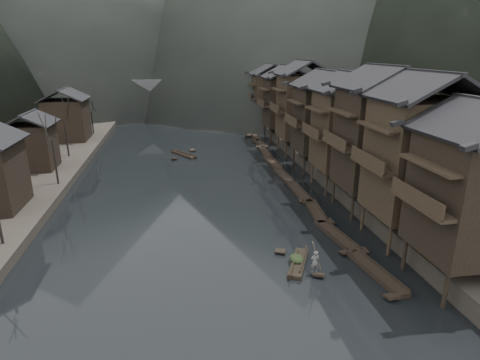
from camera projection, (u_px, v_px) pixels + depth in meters
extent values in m
plane|color=black|center=(209.00, 249.00, 33.41)|extent=(300.00, 300.00, 0.00)
cube|color=#2D2823|center=(375.00, 132.00, 75.98)|extent=(40.00, 200.00, 1.80)
cylinder|color=black|center=(446.00, 290.00, 25.40)|extent=(0.30, 0.30, 2.90)
cylinder|color=black|center=(405.00, 254.00, 29.90)|extent=(0.30, 0.30, 2.90)
cylinder|color=black|center=(438.00, 251.00, 30.32)|extent=(0.30, 0.30, 2.90)
cube|color=black|center=(478.00, 195.00, 26.46)|extent=(7.00, 6.00, 8.09)
cube|color=black|center=(422.00, 205.00, 25.98)|extent=(1.20, 5.70, 0.25)
cylinder|color=black|center=(390.00, 240.00, 31.97)|extent=(0.30, 0.30, 2.90)
cylinder|color=black|center=(363.00, 217.00, 36.47)|extent=(0.30, 0.30, 2.90)
cylinder|color=black|center=(421.00, 238.00, 32.39)|extent=(0.30, 0.30, 2.90)
cylinder|color=black|center=(391.00, 215.00, 36.89)|extent=(0.30, 0.30, 2.90)
cube|color=black|center=(418.00, 158.00, 32.82)|extent=(7.00, 6.00, 9.49)
cube|color=black|center=(372.00, 166.00, 32.36)|extent=(1.20, 5.70, 0.25)
cylinder|color=black|center=(352.00, 208.00, 38.54)|extent=(0.30, 0.30, 2.90)
cylinder|color=black|center=(334.00, 191.00, 43.04)|extent=(0.30, 0.30, 2.90)
cylinder|color=black|center=(379.00, 206.00, 38.96)|extent=(0.30, 0.30, 2.90)
cylinder|color=black|center=(358.00, 190.00, 43.46)|extent=(0.30, 0.30, 2.90)
cube|color=black|center=(377.00, 139.00, 39.35)|extent=(7.00, 6.00, 9.69)
cube|color=black|center=(338.00, 145.00, 38.90)|extent=(1.20, 5.70, 0.25)
cylinder|color=black|center=(326.00, 185.00, 45.11)|extent=(0.30, 0.30, 2.90)
cylinder|color=black|center=(312.00, 173.00, 49.61)|extent=(0.30, 0.30, 2.90)
cylinder|color=black|center=(349.00, 184.00, 45.52)|extent=(0.30, 0.30, 2.90)
cylinder|color=black|center=(333.00, 172.00, 50.03)|extent=(0.30, 0.30, 2.90)
cube|color=black|center=(348.00, 130.00, 46.07)|extent=(7.00, 6.00, 8.74)
cube|color=black|center=(314.00, 135.00, 45.60)|extent=(1.20, 5.70, 0.25)
cylinder|color=black|center=(304.00, 166.00, 52.61)|extent=(0.30, 0.30, 2.90)
cylinder|color=black|center=(294.00, 156.00, 57.12)|extent=(0.30, 0.30, 2.90)
cylinder|color=black|center=(324.00, 165.00, 53.03)|extent=(0.30, 0.30, 2.90)
cylinder|color=black|center=(312.00, 156.00, 57.54)|extent=(0.30, 0.30, 2.90)
cube|color=black|center=(323.00, 120.00, 53.61)|extent=(7.00, 6.00, 8.56)
cube|color=black|center=(294.00, 124.00, 53.13)|extent=(1.20, 5.70, 0.25)
cylinder|color=black|center=(286.00, 149.00, 61.06)|extent=(0.30, 0.30, 2.90)
cylinder|color=black|center=(278.00, 143.00, 65.56)|extent=(0.30, 0.30, 2.90)
cylinder|color=black|center=(303.00, 149.00, 61.48)|extent=(0.30, 0.30, 2.90)
cylinder|color=black|center=(294.00, 142.00, 65.98)|extent=(0.30, 0.30, 2.90)
cube|color=black|center=(303.00, 107.00, 61.90)|extent=(7.00, 6.00, 9.54)
cube|color=black|center=(277.00, 111.00, 61.44)|extent=(1.20, 5.70, 0.25)
cylinder|color=black|center=(271.00, 136.00, 70.44)|extent=(0.30, 0.30, 2.90)
cylinder|color=black|center=(265.00, 131.00, 74.95)|extent=(0.30, 0.30, 2.90)
cylinder|color=black|center=(286.00, 136.00, 70.86)|extent=(0.30, 0.30, 2.90)
cylinder|color=black|center=(279.00, 130.00, 75.37)|extent=(0.30, 0.30, 2.90)
cube|color=black|center=(285.00, 102.00, 71.45)|extent=(7.00, 6.00, 8.48)
cube|color=black|center=(263.00, 105.00, 70.97)|extent=(1.20, 5.70, 0.25)
cylinder|color=black|center=(257.00, 124.00, 81.71)|extent=(0.30, 0.30, 2.90)
cylinder|color=black|center=(253.00, 120.00, 86.21)|extent=(0.30, 0.30, 2.90)
cylinder|color=black|center=(270.00, 124.00, 82.12)|extent=(0.30, 0.30, 2.90)
cylinder|color=black|center=(265.00, 120.00, 86.63)|extent=(0.30, 0.30, 2.90)
cube|color=black|center=(270.00, 95.00, 82.73)|extent=(7.00, 6.00, 8.34)
cube|color=black|center=(251.00, 98.00, 82.25)|extent=(1.20, 5.70, 0.25)
cube|color=black|center=(33.00, 145.00, 51.54)|extent=(5.00, 5.00, 5.80)
cube|color=black|center=(67.00, 119.00, 68.28)|extent=(6.50, 6.50, 6.80)
cylinder|color=black|center=(46.00, 160.00, 45.59)|extent=(0.24, 0.24, 5.23)
cylinder|color=black|center=(73.00, 136.00, 57.97)|extent=(0.24, 0.24, 5.31)
cylinder|color=black|center=(94.00, 121.00, 73.85)|extent=(0.24, 0.24, 4.04)
cube|color=black|center=(375.00, 272.00, 29.58)|extent=(1.97, 6.62, 0.30)
cube|color=black|center=(375.00, 270.00, 29.53)|extent=(2.01, 6.50, 0.10)
cube|color=black|center=(362.00, 250.00, 32.52)|extent=(1.03, 0.92, 0.34)
cube|color=black|center=(392.00, 295.00, 26.56)|extent=(1.03, 0.92, 0.34)
cube|color=black|center=(336.00, 236.00, 35.33)|extent=(1.93, 6.51, 0.30)
cube|color=black|center=(336.00, 234.00, 35.27)|extent=(1.97, 6.39, 0.10)
cube|color=black|center=(328.00, 220.00, 38.21)|extent=(1.03, 0.91, 0.34)
cube|color=black|center=(346.00, 251.00, 32.36)|extent=(1.03, 0.91, 0.34)
cube|color=black|center=(315.00, 211.00, 40.71)|extent=(1.76, 6.32, 0.30)
cube|color=black|center=(315.00, 210.00, 40.66)|extent=(1.81, 6.20, 0.10)
cube|color=black|center=(303.00, 200.00, 43.41)|extent=(1.01, 0.87, 0.33)
cube|color=black|center=(329.00, 222.00, 37.92)|extent=(1.01, 0.87, 0.33)
cube|color=black|center=(299.00, 192.00, 46.17)|extent=(1.11, 7.02, 0.30)
cube|color=black|center=(299.00, 191.00, 46.12)|extent=(1.17, 6.88, 0.10)
cube|color=black|center=(291.00, 182.00, 49.29)|extent=(0.94, 0.86, 0.35)
cube|color=black|center=(308.00, 201.00, 42.97)|extent=(0.94, 0.86, 0.35)
cube|color=black|center=(283.00, 176.00, 51.99)|extent=(1.33, 6.03, 0.30)
cube|color=black|center=(283.00, 175.00, 51.93)|extent=(1.38, 5.91, 0.10)
cube|color=black|center=(279.00, 169.00, 54.66)|extent=(0.96, 0.78, 0.33)
cube|color=black|center=(289.00, 182.00, 49.23)|extent=(0.96, 0.78, 0.33)
cube|color=black|center=(273.00, 163.00, 57.94)|extent=(1.46, 6.66, 0.30)
cube|color=black|center=(273.00, 162.00, 57.89)|extent=(1.51, 6.53, 0.10)
cube|color=black|center=(269.00, 157.00, 60.90)|extent=(0.98, 0.86, 0.34)
cube|color=black|center=(277.00, 168.00, 54.90)|extent=(0.98, 0.86, 0.34)
cube|color=black|center=(265.00, 152.00, 64.19)|extent=(1.48, 7.22, 0.30)
cube|color=black|center=(265.00, 151.00, 64.14)|extent=(1.53, 7.08, 0.10)
cube|color=black|center=(259.00, 146.00, 67.34)|extent=(0.98, 0.93, 0.35)
cube|color=black|center=(271.00, 157.00, 60.95)|extent=(0.98, 0.93, 0.35)
cube|color=black|center=(260.00, 144.00, 69.88)|extent=(1.73, 6.61, 0.30)
cube|color=black|center=(260.00, 143.00, 69.83)|extent=(1.77, 6.48, 0.10)
cube|color=black|center=(258.00, 139.00, 72.81)|extent=(1.01, 0.89, 0.34)
cube|color=black|center=(262.00, 147.00, 66.87)|extent=(1.01, 0.89, 0.34)
cube|color=black|center=(256.00, 138.00, 74.52)|extent=(1.36, 6.00, 0.30)
cube|color=black|center=(256.00, 137.00, 74.47)|extent=(1.41, 5.89, 0.10)
cube|color=black|center=(253.00, 134.00, 77.14)|extent=(0.97, 0.78, 0.32)
cube|color=black|center=(260.00, 140.00, 71.81)|extent=(0.97, 0.78, 0.32)
cube|color=black|center=(246.00, 133.00, 79.20)|extent=(1.55, 7.34, 0.30)
cube|color=black|center=(246.00, 132.00, 79.15)|extent=(1.59, 7.19, 0.10)
cube|color=black|center=(244.00, 129.00, 82.46)|extent=(0.99, 0.95, 0.36)
cube|color=black|center=(248.00, 136.00, 75.85)|extent=(0.99, 0.95, 0.36)
cube|color=black|center=(246.00, 126.00, 85.60)|extent=(1.57, 6.29, 0.30)
cube|color=black|center=(246.00, 126.00, 85.54)|extent=(1.62, 6.17, 0.10)
cube|color=black|center=(243.00, 123.00, 88.31)|extent=(0.99, 0.84, 0.33)
cube|color=black|center=(250.00, 128.00, 82.79)|extent=(0.99, 0.84, 0.33)
cube|color=black|center=(236.00, 122.00, 90.45)|extent=(1.56, 7.35, 0.30)
cube|color=black|center=(236.00, 122.00, 90.39)|extent=(1.61, 7.21, 0.10)
cube|color=black|center=(235.00, 119.00, 93.72)|extent=(0.99, 0.95, 0.36)
cube|color=black|center=(237.00, 124.00, 87.09)|extent=(0.99, 0.95, 0.36)
cube|color=black|center=(184.00, 154.00, 62.75)|extent=(3.90, 5.57, 0.30)
cube|color=black|center=(184.00, 153.00, 62.69)|extent=(3.89, 5.49, 0.10)
cube|color=black|center=(192.00, 150.00, 65.20)|extent=(1.10, 1.06, 0.32)
cube|color=black|center=(174.00, 158.00, 60.21)|extent=(1.10, 1.06, 0.32)
cube|color=black|center=(226.00, 130.00, 81.81)|extent=(1.48, 4.59, 0.30)
cube|color=black|center=(226.00, 129.00, 81.75)|extent=(1.52, 4.50, 0.10)
cube|color=black|center=(226.00, 127.00, 83.82)|extent=(0.91, 0.66, 0.29)
cube|color=black|center=(226.00, 131.00, 79.71)|extent=(0.91, 0.66, 0.29)
cube|color=black|center=(171.00, 123.00, 89.36)|extent=(2.01, 5.60, 0.30)
cube|color=black|center=(171.00, 122.00, 89.30)|extent=(2.04, 5.51, 0.10)
cube|color=black|center=(169.00, 121.00, 91.68)|extent=(0.96, 0.83, 0.31)
cube|color=black|center=(173.00, 125.00, 86.95)|extent=(0.96, 0.83, 0.31)
cube|color=black|center=(207.00, 117.00, 96.90)|extent=(1.09, 5.87, 0.30)
cube|color=black|center=(207.00, 117.00, 96.84)|extent=(1.13, 5.76, 0.10)
cube|color=black|center=(206.00, 115.00, 99.49)|extent=(0.86, 0.74, 0.32)
cube|color=black|center=(208.00, 119.00, 94.22)|extent=(0.86, 0.74, 0.32)
cube|color=#4C4C4F|center=(183.00, 86.00, 98.74)|extent=(40.00, 6.00, 1.60)
cube|color=#4C4C4F|center=(183.00, 82.00, 95.80)|extent=(40.00, 0.50, 1.00)
cube|color=#4C4C4F|center=(182.00, 80.00, 100.87)|extent=(40.00, 0.50, 1.00)
cube|color=#4C4C4F|center=(126.00, 104.00, 97.86)|extent=(3.20, 6.00, 6.40)
cube|color=#4C4C4F|center=(165.00, 103.00, 99.30)|extent=(3.20, 6.00, 6.40)
cube|color=#4C4C4F|center=(202.00, 102.00, 100.66)|extent=(3.20, 6.00, 6.40)
cube|color=#4C4C4F|center=(239.00, 101.00, 102.11)|extent=(3.20, 6.00, 6.40)
cube|color=black|center=(298.00, 263.00, 30.85)|extent=(2.79, 4.50, 0.30)
cube|color=black|center=(299.00, 261.00, 30.79)|extent=(2.80, 4.43, 0.10)
cube|color=black|center=(280.00, 250.00, 32.51)|extent=(0.99, 0.86, 0.29)
cube|color=black|center=(319.00, 274.00, 29.11)|extent=(0.99, 0.86, 0.29)
ellipsoid|color=black|center=(297.00, 255.00, 30.84)|extent=(1.08, 1.41, 0.65)
imported|color=slate|center=(315.00, 259.00, 29.14)|extent=(0.65, 0.43, 1.75)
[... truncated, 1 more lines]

